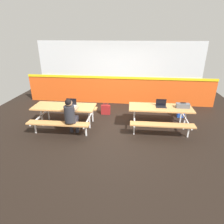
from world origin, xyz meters
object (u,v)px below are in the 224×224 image
(laptop_silver, at_px, (71,104))
(tote_bag_bright, at_px, (106,109))
(backpack_dark, at_px, (182,111))
(toolbox_grey, at_px, (183,106))
(student_nearer, at_px, (70,114))
(laptop_dark, at_px, (161,105))
(picnic_table_left, at_px, (65,111))
(picnic_table_right, at_px, (160,112))

(laptop_silver, height_order, tote_bag_bright, laptop_silver)
(backpack_dark, bearing_deg, toolbox_grey, -104.59)
(toolbox_grey, bearing_deg, tote_bag_bright, 160.05)
(student_nearer, relative_size, laptop_dark, 3.74)
(student_nearer, bearing_deg, backpack_dark, 27.10)
(picnic_table_left, height_order, laptop_silver, laptop_silver)
(picnic_table_right, xyz_separation_m, laptop_silver, (-2.82, -0.23, 0.21))
(picnic_table_right, xyz_separation_m, toolbox_grey, (0.67, 0.01, 0.24))
(tote_bag_bright, bearing_deg, picnic_table_right, -26.42)
(laptop_dark, xyz_separation_m, backpack_dark, (0.91, 0.97, -0.57))
(picnic_table_left, distance_m, backpack_dark, 4.18)
(toolbox_grey, distance_m, tote_bag_bright, 2.79)
(laptop_silver, relative_size, backpack_dark, 0.73)
(laptop_dark, relative_size, toolbox_grey, 0.81)
(laptop_dark, bearing_deg, student_nearer, -162.16)
(laptop_silver, distance_m, toolbox_grey, 3.50)
(picnic_table_right, distance_m, laptop_silver, 2.84)
(picnic_table_left, relative_size, backpack_dark, 4.48)
(picnic_table_left, xyz_separation_m, laptop_silver, (0.22, 0.04, 0.21))
(picnic_table_right, bearing_deg, laptop_silver, -175.33)
(picnic_table_right, bearing_deg, laptop_dark, 61.02)
(picnic_table_right, height_order, student_nearer, student_nearer)
(picnic_table_left, distance_m, student_nearer, 0.68)
(picnic_table_left, distance_m, picnic_table_right, 3.05)
(student_nearer, distance_m, laptop_silver, 0.62)
(laptop_dark, bearing_deg, tote_bag_bright, 154.75)
(picnic_table_left, bearing_deg, picnic_table_right, 5.10)
(toolbox_grey, height_order, tote_bag_bright, toolbox_grey)
(backpack_dark, bearing_deg, laptop_silver, -161.68)
(student_nearer, xyz_separation_m, toolbox_grey, (3.32, 0.83, 0.10))
(laptop_dark, height_order, toolbox_grey, laptop_dark)
(tote_bag_bright, bearing_deg, laptop_silver, -128.66)
(toolbox_grey, distance_m, backpack_dark, 1.20)
(laptop_dark, distance_m, toolbox_grey, 0.65)
(laptop_silver, relative_size, toolbox_grey, 0.81)
(picnic_table_right, height_order, laptop_silver, laptop_silver)
(student_nearer, distance_m, tote_bag_bright, 1.99)
(picnic_table_right, relative_size, laptop_dark, 6.10)
(toolbox_grey, bearing_deg, student_nearer, -165.96)
(backpack_dark, bearing_deg, laptop_dark, -133.11)
(picnic_table_left, distance_m, toolbox_grey, 3.72)
(picnic_table_left, bearing_deg, student_nearer, -55.22)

